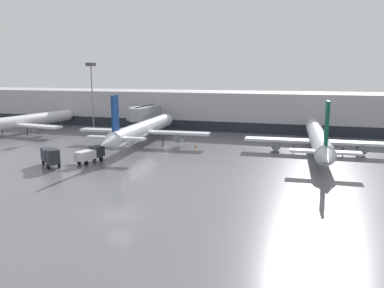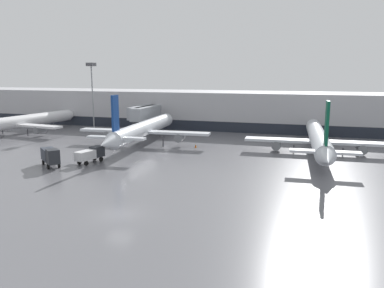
# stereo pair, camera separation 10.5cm
# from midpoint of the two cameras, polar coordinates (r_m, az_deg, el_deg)

# --- Properties ---
(ground_plane) EXTENTS (320.00, 320.00, 0.00)m
(ground_plane) POSITION_cam_midpoint_polar(r_m,az_deg,el_deg) (37.72, -11.04, -10.46)
(ground_plane) COLOR slate
(terminal_building) EXTENTS (160.00, 28.09, 9.00)m
(terminal_building) POSITION_cam_midpoint_polar(r_m,az_deg,el_deg) (94.79, 6.59, 5.19)
(terminal_building) COLOR #B2B2B7
(terminal_building) RESTS_ON ground_plane
(parked_jet_0) EXTENTS (25.63, 35.35, 10.18)m
(parked_jet_0) POSITION_cam_midpoint_polar(r_m,az_deg,el_deg) (71.62, -7.48, 2.28)
(parked_jet_0) COLOR silver
(parked_jet_0) RESTS_ON ground_plane
(parked_jet_1) EXTENTS (24.52, 38.08, 9.19)m
(parked_jet_1) POSITION_cam_midpoint_polar(r_m,az_deg,el_deg) (92.60, -25.19, 3.02)
(parked_jet_1) COLOR white
(parked_jet_1) RESTS_ON ground_plane
(parked_jet_2) EXTENTS (24.76, 37.35, 9.90)m
(parked_jet_2) POSITION_cam_midpoint_polar(r_m,az_deg,el_deg) (67.04, 18.63, 0.79)
(parked_jet_2) COLOR silver
(parked_jet_2) RESTS_ON ground_plane
(service_truck_1) EXTENTS (5.04, 4.60, 2.77)m
(service_truck_1) POSITION_cam_midpoint_polar(r_m,az_deg,el_deg) (58.86, -20.83, -1.65)
(service_truck_1) COLOR #2D333D
(service_truck_1) RESTS_ON ground_plane
(service_truck_3) EXTENTS (2.70, 5.18, 2.36)m
(service_truck_3) POSITION_cam_midpoint_polar(r_m,az_deg,el_deg) (59.21, -15.29, -1.47)
(service_truck_3) COLOR silver
(service_truck_3) RESTS_ON ground_plane
(traffic_cone_0) EXTENTS (0.36, 0.36, 0.60)m
(traffic_cone_0) POSITION_cam_midpoint_polar(r_m,az_deg,el_deg) (69.20, 0.51, -0.28)
(traffic_cone_0) COLOR orange
(traffic_cone_0) RESTS_ON ground_plane
(apron_light_mast_5) EXTENTS (1.80, 1.80, 16.00)m
(apron_light_mast_5) POSITION_cam_midpoint_polar(r_m,az_deg,el_deg) (94.42, -15.13, 9.95)
(apron_light_mast_5) COLOR gray
(apron_light_mast_5) RESTS_ON ground_plane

